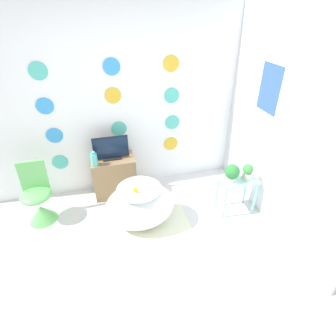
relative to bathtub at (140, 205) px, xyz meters
name	(u,v)px	position (x,y,z in m)	size (l,w,h in m)	color
ground_plane	(146,292)	(-0.12, -0.95, -0.27)	(12.00, 12.00, 0.00)	silver
wall_back_dotted	(113,100)	(-0.12, 0.92, 1.02)	(4.34, 0.05, 2.60)	white
wall_right	(273,113)	(1.57, -0.02, 1.03)	(0.06, 2.85, 2.60)	silver
rug	(143,231)	(-0.01, -0.16, -0.27)	(1.18, 0.95, 0.01)	silver
bathtub	(140,205)	(0.00, 0.00, 0.00)	(0.83, 0.64, 0.54)	white
rubber_duck	(135,190)	(-0.05, -0.08, 0.30)	(0.06, 0.06, 0.07)	yellow
chair	(39,204)	(-1.20, 0.39, -0.02)	(0.36, 0.36, 0.78)	#66C166
tv_cabinet	(115,176)	(-0.24, 0.70, 0.01)	(0.58, 0.35, 0.57)	#8E704C
tv	(111,149)	(-0.24, 0.70, 0.44)	(0.46, 0.12, 0.32)	black
vase	(94,159)	(-0.47, 0.58, 0.39)	(0.09, 0.09, 0.20)	#51B2AD
side_table	(237,186)	(1.24, -0.08, 0.11)	(0.47, 0.28, 0.48)	#99E0D8
potted_plant_left	(232,172)	(1.13, -0.08, 0.33)	(0.18, 0.18, 0.23)	beige
potted_plant_right	(248,171)	(1.34, -0.09, 0.32)	(0.13, 0.13, 0.21)	beige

